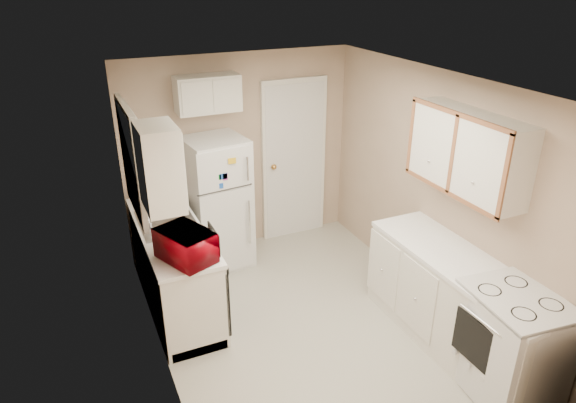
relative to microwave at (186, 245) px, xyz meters
name	(u,v)px	position (x,y,z in m)	size (l,w,h in m)	color
floor	(309,325)	(1.09, -0.24, -1.05)	(3.80, 3.80, 0.00)	beige
ceiling	(314,84)	(1.09, -0.24, 1.35)	(3.80, 3.80, 0.00)	white
wall_left	(154,249)	(-0.31, -0.24, 0.15)	(3.80, 3.80, 0.00)	tan
wall_right	(435,192)	(2.49, -0.24, 0.15)	(3.80, 3.80, 0.00)	tan
wall_back	(240,154)	(1.09, 1.66, 0.15)	(2.80, 2.80, 0.00)	tan
wall_front	(454,347)	(1.09, -2.14, 0.15)	(2.80, 2.80, 0.00)	tan
left_counter	(174,267)	(-0.01, 0.66, -0.60)	(0.60, 1.80, 0.90)	silver
dishwasher	(219,287)	(0.28, 0.06, -0.56)	(0.03, 0.58, 0.72)	black
sink	(167,225)	(-0.01, 0.81, -0.19)	(0.54, 0.74, 0.16)	gray
microwave	(186,245)	(0.00, 0.00, 0.00)	(0.28, 0.51, 0.34)	#82000B
soap_bottle	(151,194)	(-0.06, 1.34, -0.05)	(0.08, 0.08, 0.18)	white
window_blinds	(132,161)	(-0.27, 0.81, 0.55)	(0.10, 0.98, 1.08)	silver
upper_cabinet_left	(160,167)	(-0.16, -0.02, 0.75)	(0.30, 0.45, 0.70)	silver
refrigerator	(218,203)	(0.67, 1.29, -0.27)	(0.64, 0.62, 1.56)	silver
cabinet_over_fridge	(207,94)	(0.69, 1.51, 0.95)	(0.70, 0.30, 0.40)	silver
interior_door	(294,161)	(1.79, 1.62, -0.03)	(0.86, 0.06, 2.08)	silver
right_counter	(456,304)	(2.19, -1.04, -0.60)	(0.60, 2.00, 0.90)	silver
stove	(509,344)	(2.19, -1.66, -0.58)	(0.63, 0.77, 0.94)	silver
upper_cabinet_right	(467,152)	(2.34, -0.74, 0.75)	(0.30, 1.20, 0.70)	silver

